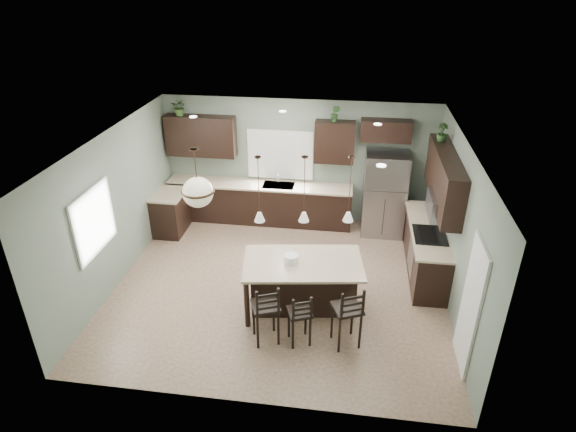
{
  "coord_description": "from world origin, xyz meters",
  "views": [
    {
      "loc": [
        1.17,
        -7.27,
        5.31
      ],
      "look_at": [
        0.1,
        0.4,
        1.25
      ],
      "focal_mm": 30.0,
      "sensor_mm": 36.0,
      "label": 1
    }
  ],
  "objects_px": {
    "kitchen_island": "(303,285)",
    "bar_stool_center": "(300,317)",
    "serving_dish": "(291,259)",
    "bar_stool_left": "(266,312)",
    "bar_stool_right": "(347,315)",
    "plant_back_left": "(180,107)",
    "refrigerator": "(384,194)"
  },
  "relations": [
    {
      "from": "bar_stool_left",
      "to": "bar_stool_right",
      "type": "height_order",
      "value": "bar_stool_right"
    },
    {
      "from": "bar_stool_left",
      "to": "plant_back_left",
      "type": "height_order",
      "value": "plant_back_left"
    },
    {
      "from": "refrigerator",
      "to": "plant_back_left",
      "type": "bearing_deg",
      "value": 177.06
    },
    {
      "from": "bar_stool_left",
      "to": "plant_back_left",
      "type": "bearing_deg",
      "value": 99.95
    },
    {
      "from": "serving_dish",
      "to": "plant_back_left",
      "type": "bearing_deg",
      "value": 131.98
    },
    {
      "from": "kitchen_island",
      "to": "serving_dish",
      "type": "distance_m",
      "value": 0.57
    },
    {
      "from": "refrigerator",
      "to": "kitchen_island",
      "type": "distance_m",
      "value": 3.28
    },
    {
      "from": "refrigerator",
      "to": "bar_stool_right",
      "type": "distance_m",
      "value": 3.79
    },
    {
      "from": "bar_stool_center",
      "to": "serving_dish",
      "type": "bearing_deg",
      "value": 85.58
    },
    {
      "from": "bar_stool_right",
      "to": "bar_stool_center",
      "type": "bearing_deg",
      "value": 162.39
    },
    {
      "from": "kitchen_island",
      "to": "bar_stool_left",
      "type": "relative_size",
      "value": 1.8
    },
    {
      "from": "bar_stool_left",
      "to": "plant_back_left",
      "type": "distance_m",
      "value": 5.2
    },
    {
      "from": "refrigerator",
      "to": "bar_stool_center",
      "type": "height_order",
      "value": "refrigerator"
    },
    {
      "from": "bar_stool_right",
      "to": "plant_back_left",
      "type": "bearing_deg",
      "value": 111.26
    },
    {
      "from": "serving_dish",
      "to": "bar_stool_left",
      "type": "relative_size",
      "value": 0.22
    },
    {
      "from": "kitchen_island",
      "to": "serving_dish",
      "type": "xyz_separation_m",
      "value": [
        -0.2,
        -0.03,
        0.53
      ]
    },
    {
      "from": "kitchen_island",
      "to": "bar_stool_right",
      "type": "relative_size",
      "value": 1.76
    },
    {
      "from": "bar_stool_left",
      "to": "bar_stool_right",
      "type": "bearing_deg",
      "value": -18.33
    },
    {
      "from": "bar_stool_left",
      "to": "bar_stool_right",
      "type": "relative_size",
      "value": 0.98
    },
    {
      "from": "bar_stool_left",
      "to": "bar_stool_center",
      "type": "height_order",
      "value": "bar_stool_left"
    },
    {
      "from": "serving_dish",
      "to": "bar_stool_left",
      "type": "height_order",
      "value": "bar_stool_left"
    },
    {
      "from": "kitchen_island",
      "to": "bar_stool_right",
      "type": "bearing_deg",
      "value": -54.62
    },
    {
      "from": "serving_dish",
      "to": "bar_stool_center",
      "type": "relative_size",
      "value": 0.25
    },
    {
      "from": "kitchen_island",
      "to": "bar_stool_center",
      "type": "bearing_deg",
      "value": -95.03
    },
    {
      "from": "kitchen_island",
      "to": "bar_stool_left",
      "type": "bearing_deg",
      "value": -126.24
    },
    {
      "from": "serving_dish",
      "to": "bar_stool_right",
      "type": "xyz_separation_m",
      "value": [
        0.97,
        -0.78,
        -0.43
      ]
    },
    {
      "from": "bar_stool_left",
      "to": "bar_stool_right",
      "type": "xyz_separation_m",
      "value": [
        1.25,
        0.09,
        0.01
      ]
    },
    {
      "from": "kitchen_island",
      "to": "bar_stool_center",
      "type": "xyz_separation_m",
      "value": [
        0.05,
        -0.87,
        0.02
      ]
    },
    {
      "from": "refrigerator",
      "to": "plant_back_left",
      "type": "relative_size",
      "value": 4.95
    },
    {
      "from": "plant_back_left",
      "to": "serving_dish",
      "type": "bearing_deg",
      "value": -48.02
    },
    {
      "from": "bar_stool_center",
      "to": "plant_back_left",
      "type": "xyz_separation_m",
      "value": [
        -3.1,
        4.01,
        2.11
      ]
    },
    {
      "from": "bar_stool_right",
      "to": "serving_dish",
      "type": "bearing_deg",
      "value": 118.37
    }
  ]
}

